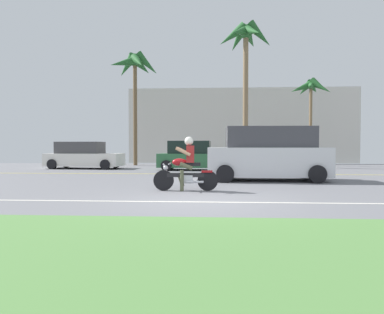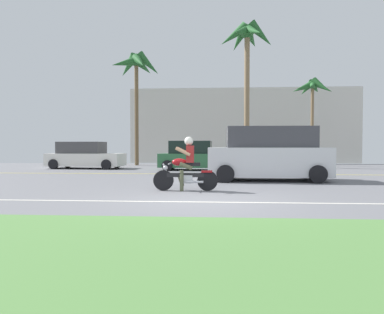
# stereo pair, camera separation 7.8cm
# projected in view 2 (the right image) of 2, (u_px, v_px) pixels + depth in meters

# --- Properties ---
(ground) EXTENTS (56.00, 30.00, 0.04)m
(ground) POSITION_uv_depth(u_px,v_px,m) (205.00, 188.00, 11.59)
(ground) COLOR slate
(grass_median) EXTENTS (56.00, 3.80, 0.06)m
(grass_median) POSITION_uv_depth(u_px,v_px,m) (187.00, 249.00, 4.51)
(grass_median) COLOR #548442
(grass_median) RESTS_ON ground
(lane_line_near) EXTENTS (50.40, 0.12, 0.01)m
(lane_line_near) POSITION_uv_depth(u_px,v_px,m) (201.00, 202.00, 8.48)
(lane_line_near) COLOR silver
(lane_line_near) RESTS_ON ground
(lane_line_far) EXTENTS (50.40, 0.12, 0.01)m
(lane_line_far) POSITION_uv_depth(u_px,v_px,m) (209.00, 174.00, 16.83)
(lane_line_far) COLOR yellow
(lane_line_far) RESTS_ON ground
(motorcyclist) EXTENTS (1.90, 0.62, 1.59)m
(motorcyclist) POSITION_uv_depth(u_px,v_px,m) (186.00, 168.00, 10.64)
(motorcyclist) COLOR black
(motorcyclist) RESTS_ON ground
(suv_nearby) EXTENTS (4.71, 2.15, 2.03)m
(suv_nearby) POSITION_uv_depth(u_px,v_px,m) (268.00, 155.00, 13.76)
(suv_nearby) COLOR silver
(suv_nearby) RESTS_ON ground
(parked_car_0) EXTENTS (4.44, 2.12, 1.55)m
(parked_car_0) POSITION_uv_depth(u_px,v_px,m) (85.00, 156.00, 21.02)
(parked_car_0) COLOR white
(parked_car_0) RESTS_ON ground
(parked_car_1) EXTENTS (3.90, 2.00, 1.58)m
(parked_car_1) POSITION_uv_depth(u_px,v_px,m) (194.00, 156.00, 19.68)
(parked_car_1) COLOR #2D663D
(parked_car_1) RESTS_ON ground
(palm_tree_0) EXTENTS (3.38, 3.52, 7.66)m
(palm_tree_0) POSITION_uv_depth(u_px,v_px,m) (137.00, 69.00, 24.32)
(palm_tree_0) COLOR brown
(palm_tree_0) RESTS_ON ground
(palm_tree_1) EXTENTS (3.61, 3.72, 9.20)m
(palm_tree_1) POSITION_uv_depth(u_px,v_px,m) (247.00, 43.00, 22.74)
(palm_tree_1) COLOR #846B4C
(palm_tree_1) RESTS_ON ground
(palm_tree_2) EXTENTS (2.74, 2.76, 5.80)m
(palm_tree_2) POSITION_uv_depth(u_px,v_px,m) (312.00, 90.00, 23.84)
(palm_tree_2) COLOR brown
(palm_tree_2) RESTS_ON ground
(building_far) EXTENTS (17.40, 4.00, 5.70)m
(building_far) POSITION_uv_depth(u_px,v_px,m) (242.00, 127.00, 29.29)
(building_far) COLOR beige
(building_far) RESTS_ON ground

